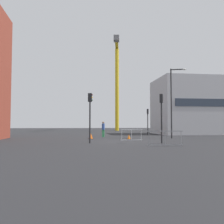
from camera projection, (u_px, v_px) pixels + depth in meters
ground at (123, 142)px, 21.25m from camera, size 160.00×160.00×0.00m
office_block at (200, 107)px, 38.59m from camera, size 13.93×8.49×8.71m
construction_crane at (117, 72)px, 59.57m from camera, size 4.29×19.79×20.98m
streetlamp_tall at (173, 97)px, 26.40m from camera, size 1.66×0.62×7.64m
traffic_light_corner at (148, 117)px, 34.76m from camera, size 0.29×0.39×3.74m
traffic_light_far at (90, 110)px, 19.57m from camera, size 0.39×0.32×4.05m
traffic_light_median at (161, 110)px, 19.39m from camera, size 0.35×0.39×3.96m
pedestrian_walking at (103, 128)px, 28.81m from camera, size 0.34×0.34×1.86m
safety_barrier_mid_span at (132, 135)px, 22.03m from camera, size 2.02×0.08×1.08m
safety_barrier_right_run at (165, 138)px, 16.71m from camera, size 2.48×0.33×1.08m
traffic_cone_orange at (91, 136)px, 25.33m from camera, size 0.58×0.58×0.59m
traffic_cone_by_barrier at (129, 137)px, 24.67m from camera, size 0.47×0.47×0.48m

